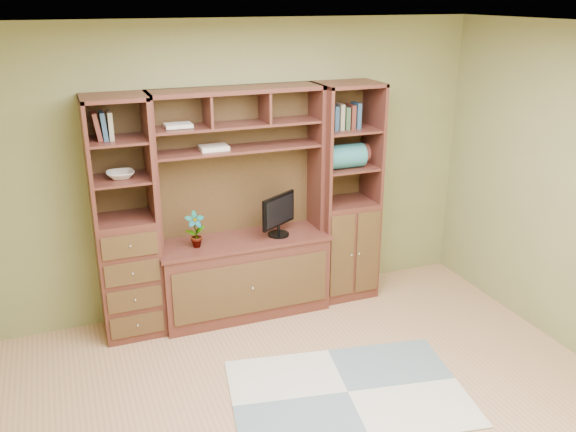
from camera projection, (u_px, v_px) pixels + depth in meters
name	position (u px, v px, depth m)	size (l,w,h in m)	color
room	(336.00, 251.00, 3.73)	(4.60, 4.10, 2.64)	tan
center_hutch	(242.00, 208.00, 5.32)	(1.54, 0.53, 2.05)	#50241C
left_tower	(125.00, 221.00, 5.02)	(0.50, 0.45, 2.05)	#50241C
right_tower	(346.00, 193.00, 5.70)	(0.55, 0.45, 2.05)	#50241C
rug	(348.00, 392.00, 4.51)	(1.72, 1.14, 0.01)	#A0A7A6
monitor	(278.00, 208.00, 5.41)	(0.43, 0.19, 0.52)	black
orchid	(195.00, 230.00, 5.19)	(0.17, 0.11, 0.32)	#9A4B34
magazines	(214.00, 148.00, 5.14)	(0.24, 0.17, 0.04)	beige
bowl	(120.00, 175.00, 4.88)	(0.22, 0.22, 0.05)	silver
blanket_teal	(344.00, 156.00, 5.51)	(0.38, 0.22, 0.22)	#2A6D70
blanket_red	(356.00, 153.00, 5.69)	(0.32, 0.18, 0.18)	brown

